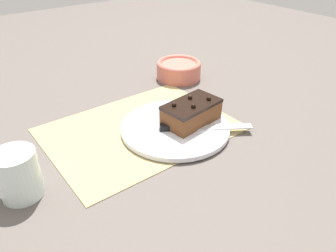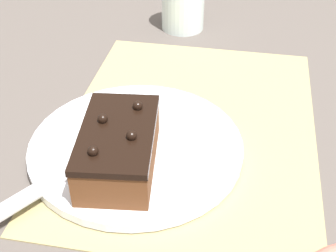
# 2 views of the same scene
# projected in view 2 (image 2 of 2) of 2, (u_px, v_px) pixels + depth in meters

# --- Properties ---
(ground_plane) EXTENTS (3.00, 3.00, 0.00)m
(ground_plane) POSITION_uv_depth(u_px,v_px,m) (190.00, 127.00, 0.65)
(ground_plane) COLOR #544C47
(placemat_woven) EXTENTS (0.46, 0.34, 0.00)m
(placemat_woven) POSITION_uv_depth(u_px,v_px,m) (190.00, 126.00, 0.65)
(placemat_woven) COLOR tan
(placemat_woven) RESTS_ON ground_plane
(cake_plate) EXTENTS (0.27, 0.27, 0.01)m
(cake_plate) POSITION_uv_depth(u_px,v_px,m) (136.00, 146.00, 0.60)
(cake_plate) COLOR white
(cake_plate) RESTS_ON placemat_woven
(chocolate_cake) EXTENTS (0.16, 0.10, 0.06)m
(chocolate_cake) POSITION_uv_depth(u_px,v_px,m) (119.00, 147.00, 0.55)
(chocolate_cake) COLOR brown
(chocolate_cake) RESTS_ON cake_plate
(serving_knife) EXTENTS (0.20, 0.14, 0.01)m
(serving_knife) POSITION_uv_depth(u_px,v_px,m) (105.00, 147.00, 0.58)
(serving_knife) COLOR black
(serving_knife) RESTS_ON cake_plate
(drinking_glass) EXTENTS (0.08, 0.08, 0.10)m
(drinking_glass) POSITION_uv_depth(u_px,v_px,m) (183.00, 3.00, 0.87)
(drinking_glass) COLOR silver
(drinking_glass) RESTS_ON ground_plane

